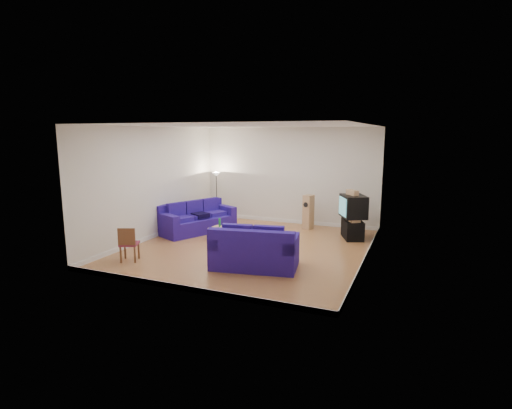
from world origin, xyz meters
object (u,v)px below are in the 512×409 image
at_px(television, 353,206).
at_px(sofa_loveseat, 254,252).
at_px(sofa_three_seat, 196,221).
at_px(coffee_table, 227,230).
at_px(tv_stand, 352,229).

bearing_deg(television, sofa_loveseat, -52.30).
height_order(sofa_three_seat, television, television).
xyz_separation_m(sofa_three_seat, television, (4.60, 0.98, 0.62)).
xyz_separation_m(sofa_three_seat, coffee_table, (1.36, -0.60, -0.03)).
height_order(sofa_three_seat, coffee_table, sofa_three_seat).
bearing_deg(sofa_loveseat, sofa_three_seat, 130.32).
relative_size(sofa_loveseat, coffee_table, 2.01).
relative_size(sofa_three_seat, tv_stand, 2.87).
height_order(sofa_loveseat, coffee_table, sofa_loveseat).
bearing_deg(sofa_three_seat, coffee_table, 90.32).
height_order(sofa_loveseat, television, television).
height_order(sofa_loveseat, tv_stand, sofa_loveseat).
distance_m(sofa_three_seat, television, 4.74).
bearing_deg(television, tv_stand, 153.03).
xyz_separation_m(coffee_table, television, (3.24, 1.58, 0.65)).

